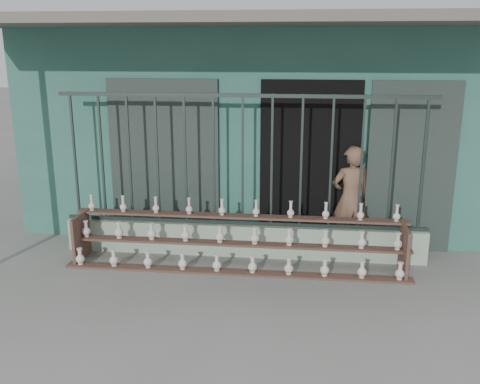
# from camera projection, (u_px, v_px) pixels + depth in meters

# --- Properties ---
(ground) EXTENTS (60.00, 60.00, 0.00)m
(ground) POSITION_uv_depth(u_px,v_px,m) (230.00, 296.00, 6.28)
(ground) COLOR slate
(workshop_building) EXTENTS (7.40, 6.60, 3.21)m
(workshop_building) POSITION_uv_depth(u_px,v_px,m) (260.00, 114.00, 9.90)
(workshop_building) COLOR #2E6255
(workshop_building) RESTS_ON ground
(parapet_wall) EXTENTS (5.00, 0.20, 0.45)m
(parapet_wall) POSITION_uv_depth(u_px,v_px,m) (242.00, 240.00, 7.47)
(parapet_wall) COLOR #9BB49A
(parapet_wall) RESTS_ON ground
(security_fence) EXTENTS (5.00, 0.04, 1.80)m
(security_fence) POSITION_uv_depth(u_px,v_px,m) (243.00, 161.00, 7.17)
(security_fence) COLOR #283330
(security_fence) RESTS_ON parapet_wall
(shelf_rack) EXTENTS (4.50, 0.68, 0.85)m
(shelf_rack) POSITION_uv_depth(u_px,v_px,m) (237.00, 241.00, 7.04)
(shelf_rack) COLOR brown
(shelf_rack) RESTS_ON ground
(elderly_woman) EXTENTS (0.63, 0.49, 1.52)m
(elderly_woman) POSITION_uv_depth(u_px,v_px,m) (350.00, 199.00, 7.53)
(elderly_woman) COLOR brown
(elderly_woman) RESTS_ON ground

